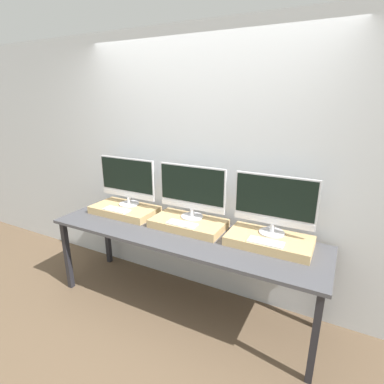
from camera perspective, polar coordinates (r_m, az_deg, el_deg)
ground_plane at (r=2.94m, az=-5.59°, el=-24.48°), size 12.00×12.00×0.00m
wall_back at (r=2.94m, az=2.06°, el=4.50°), size 8.00×0.04×2.60m
workbench at (r=2.78m, az=-1.96°, el=-8.84°), size 2.56×0.72×0.79m
wooden_riser_left at (r=3.24m, az=-12.67°, el=-3.32°), size 0.69×0.38×0.08m
monitor_left at (r=3.20m, az=-12.21°, el=2.28°), size 0.67×0.21×0.50m
keyboard_left at (r=3.14m, az=-14.16°, el=-3.25°), size 0.28×0.11×0.01m
wooden_riser_center at (r=2.84m, az=-0.70°, el=-6.00°), size 0.69×0.38×0.08m
monitor_center at (r=2.79m, az=-0.02°, el=0.39°), size 0.67×0.21×0.50m
keyboard_center at (r=2.72m, az=-1.95°, el=-6.04°), size 0.28×0.11×0.01m
wooden_riser_right at (r=2.59m, az=14.49°, el=-8.97°), size 0.69×0.38×0.08m
monitor_right at (r=2.54m, az=15.41°, el=-2.01°), size 0.67×0.21×0.50m
keyboard_right at (r=2.47m, az=13.87°, el=-9.20°), size 0.28×0.11×0.01m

